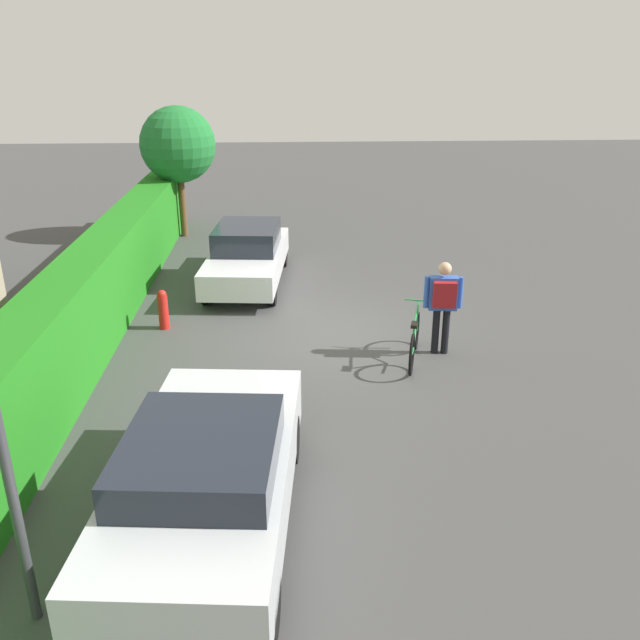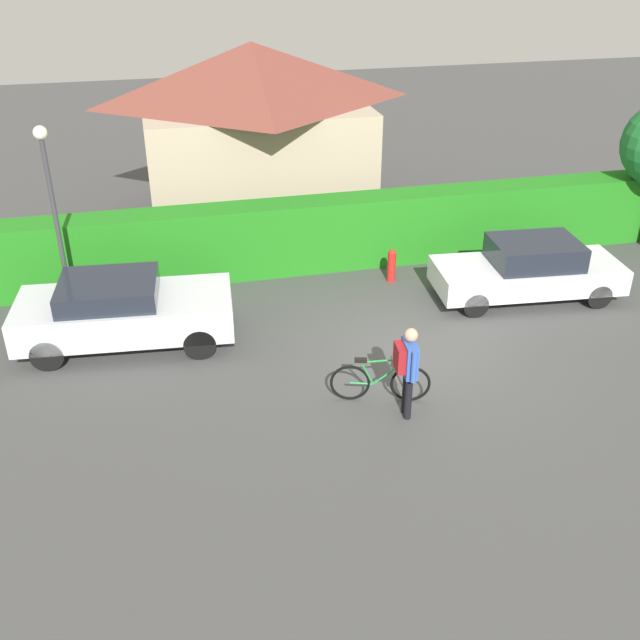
{
  "view_description": "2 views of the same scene",
  "coord_description": "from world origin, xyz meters",
  "views": [
    {
      "loc": [
        -11.87,
        0.81,
        5.16
      ],
      "look_at": [
        -0.89,
        0.24,
        0.71
      ],
      "focal_mm": 37.41,
      "sensor_mm": 36.0,
      "label": 1
    },
    {
      "loc": [
        -4.77,
        -11.94,
        7.74
      ],
      "look_at": [
        -1.94,
        -0.02,
        1.0
      ],
      "focal_mm": 41.56,
      "sensor_mm": 36.0,
      "label": 2
    }
  ],
  "objects": [
    {
      "name": "ground_plane",
      "position": [
        0.0,
        0.0,
        0.0
      ],
      "size": [
        60.0,
        60.0,
        0.0
      ],
      "primitive_type": "plane",
      "color": "#424242"
    },
    {
      "name": "hedge_row",
      "position": [
        0.0,
        4.47,
        0.87
      ],
      "size": [
        19.0,
        0.9,
        1.74
      ],
      "primitive_type": "cube",
      "color": "#1F7619",
      "rests_on": "ground"
    },
    {
      "name": "parked_car_near",
      "position": [
        -5.6,
        1.74,
        0.75
      ],
      "size": [
        4.41,
        2.19,
        1.42
      ],
      "color": "silver",
      "rests_on": "ground"
    },
    {
      "name": "parked_car_far",
      "position": [
        3.33,
        1.73,
        0.7
      ],
      "size": [
        4.31,
        1.97,
        1.39
      ],
      "color": "silver",
      "rests_on": "ground"
    },
    {
      "name": "bicycle",
      "position": [
        -1.16,
        -1.43,
        0.4
      ],
      "size": [
        1.76,
        0.65,
        0.97
      ],
      "color": "black",
      "rests_on": "ground"
    },
    {
      "name": "person_rider",
      "position": [
        -0.88,
        -1.96,
        1.06
      ],
      "size": [
        0.38,
        0.69,
        1.74
      ],
      "color": "black",
      "rests_on": "ground"
    },
    {
      "name": "tree_kerbside",
      "position": [
        7.86,
        3.86,
        2.67
      ],
      "size": [
        2.16,
        2.16,
        3.76
      ],
      "color": "brown",
      "rests_on": "ground"
    },
    {
      "name": "fire_hydrant",
      "position": [
        0.6,
        3.28,
        0.41
      ],
      "size": [
        0.2,
        0.2,
        0.81
      ],
      "color": "red",
      "rests_on": "ground"
    }
  ]
}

